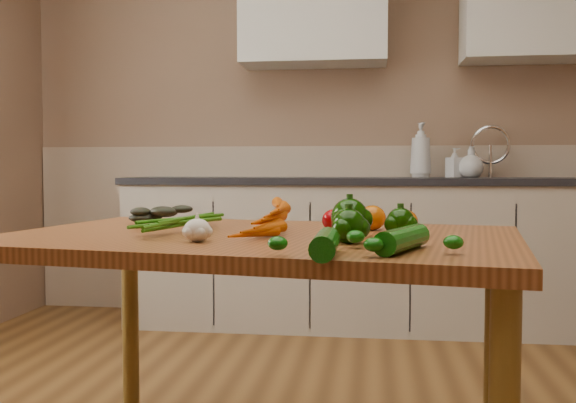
% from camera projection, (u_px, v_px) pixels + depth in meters
% --- Properties ---
extents(room, '(4.04, 5.04, 2.64)m').
position_uv_depth(room, '(281.00, 69.00, 1.87)').
color(room, brown).
rests_on(room, ground).
extents(counter_run, '(2.84, 0.64, 1.14)m').
position_uv_depth(counter_run, '(363.00, 251.00, 3.88)').
color(counter_run, '#B1A493').
rests_on(counter_run, ground).
extents(upper_cabinets, '(2.15, 0.35, 0.70)m').
position_uv_depth(upper_cabinets, '(414.00, 5.00, 3.89)').
color(upper_cabinets, silver).
rests_on(upper_cabinets, room).
extents(table, '(1.56, 1.14, 0.77)m').
position_uv_depth(table, '(259.00, 263.00, 1.84)').
color(table, '#94532B').
rests_on(table, ground).
extents(soap_bottle_a, '(0.16, 0.16, 0.33)m').
position_uv_depth(soap_bottle_a, '(421.00, 150.00, 3.92)').
color(soap_bottle_a, silver).
rests_on(soap_bottle_a, counter_run).
extents(soap_bottle_b, '(0.11, 0.11, 0.18)m').
position_uv_depth(soap_bottle_b, '(455.00, 163.00, 3.92)').
color(soap_bottle_b, silver).
rests_on(soap_bottle_b, counter_run).
extents(soap_bottle_c, '(0.18, 0.18, 0.19)m').
position_uv_depth(soap_bottle_c, '(471.00, 162.00, 3.87)').
color(soap_bottle_c, silver).
rests_on(soap_bottle_c, counter_run).
extents(carrot_bunch, '(0.30, 0.24, 0.07)m').
position_uv_depth(carrot_bunch, '(241.00, 221.00, 1.83)').
color(carrot_bunch, '#C75004').
rests_on(carrot_bunch, table).
extents(leafy_greens, '(0.21, 0.18, 0.10)m').
position_uv_depth(leafy_greens, '(158.00, 209.00, 2.15)').
color(leafy_greens, black).
rests_on(leafy_greens, table).
extents(garlic_bulb, '(0.07, 0.07, 0.06)m').
position_uv_depth(garlic_bulb, '(197.00, 230.00, 1.63)').
color(garlic_bulb, silver).
rests_on(garlic_bulb, table).
extents(pepper_a, '(0.10, 0.10, 0.10)m').
position_uv_depth(pepper_a, '(350.00, 218.00, 1.77)').
color(pepper_a, black).
rests_on(pepper_a, table).
extents(pepper_b, '(0.08, 0.08, 0.08)m').
position_uv_depth(pepper_b, '(400.00, 222.00, 1.75)').
color(pepper_b, black).
rests_on(pepper_b, table).
extents(pepper_c, '(0.09, 0.09, 0.09)m').
position_uv_depth(pepper_c, '(349.00, 226.00, 1.60)').
color(pepper_c, black).
rests_on(pepper_c, table).
extents(tomato_a, '(0.07, 0.07, 0.07)m').
position_uv_depth(tomato_a, '(334.00, 220.00, 1.90)').
color(tomato_a, '#910208').
rests_on(tomato_a, table).
extents(tomato_b, '(0.08, 0.08, 0.08)m').
position_uv_depth(tomato_b, '(372.00, 218.00, 1.94)').
color(tomato_b, '#BD5304').
rests_on(tomato_b, table).
extents(tomato_c, '(0.08, 0.08, 0.07)m').
position_uv_depth(tomato_c, '(404.00, 222.00, 1.82)').
color(tomato_c, '#BD5304').
rests_on(tomato_c, table).
extents(zucchini_a, '(0.14, 0.23, 0.06)m').
position_uv_depth(zucchini_a, '(403.00, 239.00, 1.45)').
color(zucchini_a, '#084B08').
rests_on(zucchini_a, table).
extents(zucchini_b, '(0.06, 0.20, 0.05)m').
position_uv_depth(zucchini_b, '(325.00, 244.00, 1.36)').
color(zucchini_b, '#084B08').
rests_on(zucchini_b, table).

